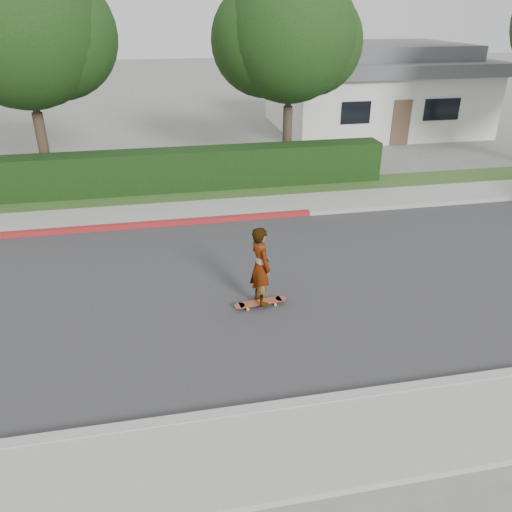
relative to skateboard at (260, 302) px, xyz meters
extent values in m
plane|color=slate|center=(1.60, 0.91, -0.10)|extent=(120.00, 120.00, 0.00)
cube|color=#2D2D30|center=(1.60, 0.91, -0.10)|extent=(60.00, 8.00, 0.01)
cube|color=#9E9E99|center=(1.60, -3.19, -0.03)|extent=(60.00, 0.20, 0.15)
cube|color=gray|center=(1.60, -4.09, -0.04)|extent=(60.00, 1.60, 0.12)
cube|color=#9E9E99|center=(1.60, 5.01, -0.03)|extent=(60.00, 0.20, 0.15)
cube|color=maroon|center=(-3.40, 5.01, -0.03)|extent=(12.00, 0.21, 0.15)
cube|color=gray|center=(1.60, 5.91, -0.04)|extent=(60.00, 1.60, 0.12)
cube|color=#2D4C1E|center=(1.60, 7.51, -0.05)|extent=(60.00, 1.60, 0.10)
cube|color=black|center=(-1.40, 8.11, 0.65)|extent=(15.00, 1.00, 1.50)
cylinder|color=#33261C|center=(-5.90, 9.41, 1.25)|extent=(0.36, 0.36, 2.70)
cylinder|color=#33261C|center=(-5.90, 9.41, 3.27)|extent=(0.24, 0.24, 2.25)
sphere|color=black|center=(-5.90, 9.41, 5.30)|extent=(5.20, 5.20, 5.20)
sphere|color=black|center=(-5.00, 9.71, 5.00)|extent=(4.16, 4.16, 4.16)
cylinder|color=#33261C|center=(3.10, 9.91, 1.16)|extent=(0.36, 0.36, 2.52)
cylinder|color=#33261C|center=(3.10, 9.91, 3.05)|extent=(0.24, 0.24, 2.10)
sphere|color=black|center=(3.10, 9.91, 4.94)|extent=(4.80, 4.80, 4.80)
sphere|color=black|center=(2.30, 10.31, 4.74)|extent=(4.08, 4.08, 4.08)
sphere|color=black|center=(4.00, 10.21, 4.64)|extent=(3.84, 3.84, 3.84)
cube|color=beige|center=(9.60, 16.91, 1.40)|extent=(10.00, 8.00, 3.00)
cube|color=#4C4C51|center=(9.60, 16.91, 3.20)|extent=(10.60, 8.60, 0.60)
cube|color=#4C4C51|center=(9.60, 16.91, 3.80)|extent=(8.40, 6.40, 0.80)
cube|color=black|center=(7.10, 12.89, 1.50)|extent=(1.40, 0.06, 1.00)
cube|color=black|center=(11.40, 12.89, 1.50)|extent=(1.80, 0.06, 1.00)
cube|color=brown|center=(9.40, 12.89, 0.95)|extent=(0.90, 0.06, 2.10)
cylinder|color=#E88F40|center=(-0.30, -0.13, -0.06)|extent=(0.07, 0.04, 0.06)
cylinder|color=#E88F40|center=(-0.33, 0.05, -0.06)|extent=(0.07, 0.04, 0.06)
cylinder|color=#E88F40|center=(0.33, -0.05, -0.06)|extent=(0.07, 0.04, 0.06)
cylinder|color=#E88F40|center=(0.30, 0.13, -0.06)|extent=(0.07, 0.04, 0.06)
cube|color=silver|center=(-0.31, -0.04, -0.02)|extent=(0.07, 0.20, 0.03)
cube|color=silver|center=(0.31, 0.04, -0.02)|extent=(0.07, 0.20, 0.03)
cube|color=maroon|center=(0.00, 0.00, 0.01)|extent=(0.97, 0.34, 0.02)
cylinder|color=maroon|center=(-0.47, -0.06, 0.01)|extent=(0.26, 0.26, 0.02)
cylinder|color=maroon|center=(0.47, 0.06, 0.01)|extent=(0.26, 0.26, 0.02)
imported|color=white|center=(0.00, 0.00, 0.90)|extent=(0.57, 0.73, 1.77)
camera|label=1|loc=(-1.90, -9.16, 5.81)|focal=35.00mm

